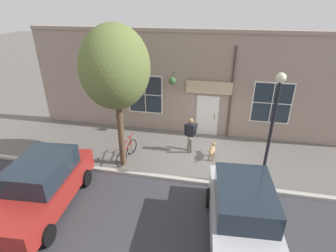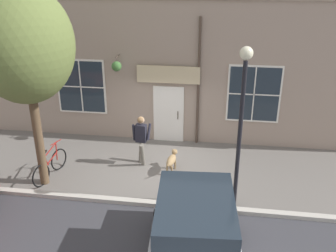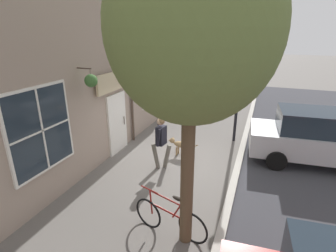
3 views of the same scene
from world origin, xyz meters
TOP-DOWN VIEW (x-y plane):
  - ground_plane at (0.00, 0.00)m, footprint 90.00×90.00m
  - storefront_facade at (-2.34, -0.00)m, footprint 0.95×18.00m
  - pedestrian_walking at (-0.28, -0.50)m, footprint 0.64×0.59m
  - dog_on_leash at (0.06, 0.53)m, footprint 1.12×0.33m
  - street_tree_by_curb at (1.31, -3.15)m, footprint 2.81×2.53m
  - leaning_bicycle at (0.95, -3.10)m, footprint 1.72×0.36m
  - parked_car_mid_block at (4.31, 1.57)m, footprint 4.42×2.18m
  - street_lamp at (1.60, 2.47)m, footprint 0.32×0.32m

SIDE VIEW (x-z plane):
  - ground_plane at x=0.00m, z-range 0.00..0.00m
  - leaning_bicycle at x=0.95m, z-range -0.12..0.88m
  - dog_on_leash at x=0.06m, z-range 0.09..0.71m
  - parked_car_mid_block at x=4.31m, z-range 0.00..1.75m
  - pedestrian_walking at x=-0.28m, z-range 0.16..1.83m
  - storefront_facade at x=-2.34m, z-range 0.00..5.17m
  - street_lamp at x=1.60m, z-range 0.71..5.01m
  - street_tree_by_curb at x=1.31m, z-range 1.20..6.88m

